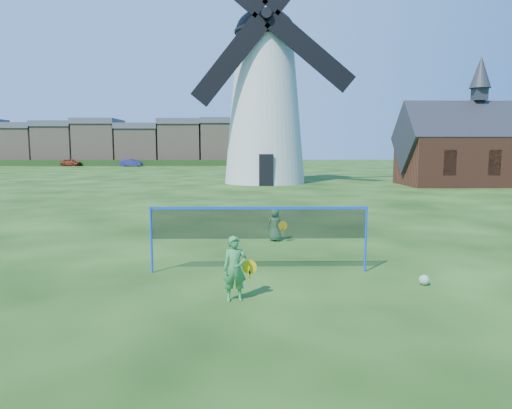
{
  "coord_description": "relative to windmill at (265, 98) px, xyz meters",
  "views": [
    {
      "loc": [
        0.02,
        -10.64,
        2.88
      ],
      "look_at": [
        0.2,
        0.5,
        1.5
      ],
      "focal_mm": 31.63,
      "sensor_mm": 36.0,
      "label": 1
    }
  ],
  "objects": [
    {
      "name": "play_ball",
      "position": [
        2.36,
        -29.07,
        -7.01
      ],
      "size": [
        0.22,
        0.22,
        0.22
      ],
      "primitive_type": "sphere",
      "color": "green",
      "rests_on": "ground"
    },
    {
      "name": "car_right",
      "position": [
        -20.64,
        36.1,
        -6.52
      ],
      "size": [
        3.78,
        1.77,
        1.2
      ],
      "primitive_type": "imported",
      "rotation": [
        0.0,
        0.0,
        1.43
      ],
      "color": "navy",
      "rests_on": "ground"
    },
    {
      "name": "badminton_net",
      "position": [
        -1.13,
        -27.99,
        -5.98
      ],
      "size": [
        5.05,
        0.05,
        1.55
      ],
      "color": "blue",
      "rests_on": "ground"
    },
    {
      "name": "hedge",
      "position": [
        -23.39,
        38.33,
        -6.62
      ],
      "size": [
        62.0,
        0.8,
        1.0
      ],
      "primitive_type": "cube",
      "color": "#193814",
      "rests_on": "ground"
    },
    {
      "name": "car_left",
      "position": [
        -31.08,
        37.77,
        -6.5
      ],
      "size": [
        3.88,
        2.52,
        1.23
      ],
      "primitive_type": "imported",
      "rotation": [
        0.0,
        0.0,
        1.25
      ],
      "color": "maroon",
      "rests_on": "ground"
    },
    {
      "name": "chapel",
      "position": [
        16.59,
        -2.84,
        -4.31
      ],
      "size": [
        11.81,
        5.72,
        9.98
      ],
      "color": "brown",
      "rests_on": "ground"
    },
    {
      "name": "player_girl",
      "position": [
        -1.63,
        -29.98,
        -6.5
      ],
      "size": [
        0.67,
        0.37,
        1.24
      ],
      "rotation": [
        0.0,
        0.0,
        0.16
      ],
      "color": "#378944",
      "rests_on": "ground"
    },
    {
      "name": "ground",
      "position": [
        -1.39,
        -27.67,
        -7.12
      ],
      "size": [
        220.0,
        220.0,
        0.0
      ],
      "primitive_type": "plane",
      "color": "black",
      "rests_on": "ground"
    },
    {
      "name": "player_boy",
      "position": [
        -0.54,
        -24.39,
        -6.6
      ],
      "size": [
        0.64,
        0.44,
        1.03
      ],
      "rotation": [
        0.0,
        0.0,
        2.93
      ],
      "color": "#418747",
      "rests_on": "ground"
    },
    {
      "name": "windmill",
      "position": [
        0.0,
        0.0,
        0.0
      ],
      "size": [
        13.93,
        6.77,
        20.02
      ],
      "color": "silver",
      "rests_on": "ground"
    },
    {
      "name": "terraced_houses",
      "position": [
        -24.45,
        44.33,
        -3.16
      ],
      "size": [
        58.34,
        8.4,
        8.29
      ],
      "color": "gray",
      "rests_on": "ground"
    }
  ]
}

